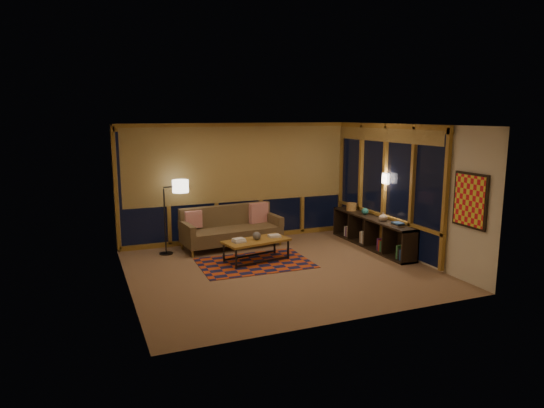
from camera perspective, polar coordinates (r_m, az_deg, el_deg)
name	(u,v)px	position (r m, az deg, el deg)	size (l,w,h in m)	color
floor	(280,270)	(9.23, 0.92, -7.72)	(5.50, 5.00, 0.01)	#97714B
ceiling	(280,125)	(8.77, 0.98, 9.29)	(5.50, 5.00, 0.01)	white
walls	(280,199)	(8.90, 0.95, 0.57)	(5.51, 5.01, 2.70)	beige
window_wall_back	(239,182)	(11.15, -3.93, 2.55)	(5.30, 0.16, 2.60)	#A47931
window_wall_right	(384,187)	(10.72, 12.99, 1.98)	(0.16, 3.70, 2.60)	#A47931
wall_art	(470,200)	(8.85, 22.26, 0.39)	(0.06, 0.74, 0.94)	red
wall_sconce	(386,179)	(10.53, 13.23, 2.93)	(0.12, 0.18, 0.22)	#F1E4CE
sofa	(232,228)	(10.67, -4.77, -2.81)	(2.14, 0.87, 0.88)	brown
pillow_left	(193,221)	(10.58, -9.24, -1.99)	(0.37, 0.12, 0.37)	red
pillow_right	(258,213)	(11.12, -1.61, -1.03)	(0.46, 0.15, 0.46)	red
area_rug	(255,263)	(9.61, -2.04, -6.95)	(2.16, 1.44, 0.01)	#B43F13
coffee_table	(256,250)	(9.70, -1.85, -5.48)	(1.31, 0.60, 0.44)	#A47931
book_stack_a	(239,241)	(9.48, -3.92, -4.31)	(0.22, 0.17, 0.06)	silver
book_stack_b	(274,236)	(9.86, 0.26, -3.74)	(0.25, 0.20, 0.05)	silver
ceramic_pot	(257,236)	(9.63, -1.81, -3.74)	(0.17, 0.17, 0.17)	#313135
floor_lamp	(165,218)	(10.28, -12.50, -1.59)	(0.52, 0.34, 1.55)	black
bookshelf	(372,232)	(10.88, 11.65, -3.27)	(0.40, 2.70, 0.68)	black
basket	(351,207)	(11.47, 9.33, -0.32)	(0.23, 0.23, 0.17)	#B08A47
teal_bowl	(365,211)	(11.03, 10.89, -0.85)	(0.16, 0.16, 0.16)	#206565
vase	(383,216)	(10.46, 12.95, -1.44)	(0.18, 0.18, 0.19)	#BAA58F
shelf_book_stack	(398,224)	(10.07, 14.59, -2.31)	(0.18, 0.25, 0.07)	silver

